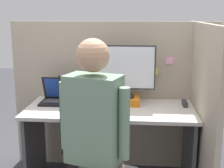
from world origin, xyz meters
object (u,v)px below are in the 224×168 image
object	(u,v)px
paper_box	(122,100)
monitor	(122,70)
carrot_toy	(108,113)
office_chair	(92,158)
laptop	(60,98)
person	(95,131)
stapler	(185,104)

from	to	relation	value
paper_box	monitor	world-z (taller)	monitor
carrot_toy	office_chair	bearing A→B (deg)	-100.24
laptop	carrot_toy	size ratio (longest dim) A/B	2.70
monitor	office_chair	bearing A→B (deg)	-102.46
monitor	office_chair	distance (m)	0.92
person	laptop	bearing A→B (deg)	116.45
person	stapler	bearing A→B (deg)	52.64
carrot_toy	stapler	bearing A→B (deg)	26.77
paper_box	monitor	xyz separation A→B (m)	(0.00, 0.00, 0.28)
monitor	office_chair	world-z (taller)	monitor
monitor	office_chair	xyz separation A→B (m)	(-0.17, -0.77, -0.48)
stapler	office_chair	bearing A→B (deg)	-134.36
person	paper_box	bearing A→B (deg)	82.33
laptop	office_chair	world-z (taller)	office_chair
paper_box	monitor	size ratio (longest dim) A/B	0.54
laptop	person	world-z (taller)	person
monitor	carrot_toy	distance (m)	0.47
stapler	carrot_toy	bearing A→B (deg)	-153.23
laptop	person	size ratio (longest dim) A/B	0.25
office_chair	laptop	bearing A→B (deg)	118.04
office_chair	person	world-z (taller)	person
stapler	paper_box	bearing A→B (deg)	177.59
laptop	stapler	distance (m)	1.13
laptop	carrot_toy	distance (m)	0.58
paper_box	person	xyz separation A→B (m)	(-0.12, -0.92, 0.06)
office_chair	person	distance (m)	0.30
carrot_toy	person	xyz separation A→B (m)	(-0.03, -0.56, 0.07)
carrot_toy	office_chair	world-z (taller)	office_chair
laptop	stapler	world-z (taller)	laptop
paper_box	office_chair	size ratio (longest dim) A/B	0.29
monitor	person	bearing A→B (deg)	-97.65
stapler	carrot_toy	distance (m)	0.73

